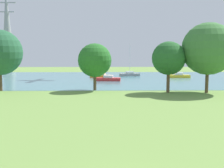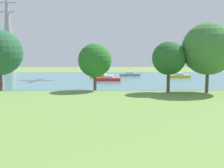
% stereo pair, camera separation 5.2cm
% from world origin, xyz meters
% --- Properties ---
extents(ground_plane, '(160.00, 160.00, 0.00)m').
position_xyz_m(ground_plane, '(0.00, 22.00, 0.00)').
color(ground_plane, olive).
extents(water_surface, '(140.00, 40.00, 0.02)m').
position_xyz_m(water_surface, '(0.00, 50.00, 0.01)').
color(water_surface, teal).
rests_on(water_surface, ground).
extents(sailboat_gray, '(5.03, 2.75, 7.82)m').
position_xyz_m(sailboat_gray, '(4.55, 56.11, 0.47)').
color(sailboat_gray, gray).
rests_on(sailboat_gray, water_surface).
extents(sailboat_orange, '(5.02, 2.63, 6.89)m').
position_xyz_m(sailboat_orange, '(-2.25, 51.47, 0.46)').
color(sailboat_orange, orange).
rests_on(sailboat_orange, water_surface).
extents(sailboat_yellow, '(4.84, 1.62, 6.45)m').
position_xyz_m(sailboat_yellow, '(15.17, 51.17, 0.46)').
color(sailboat_yellow, yellow).
rests_on(sailboat_yellow, water_surface).
extents(sailboat_red, '(4.92, 1.95, 5.14)m').
position_xyz_m(sailboat_red, '(-0.68, 44.17, 0.44)').
color(sailboat_red, red).
rests_on(sailboat_red, water_surface).
extents(tree_west_far, '(4.85, 4.85, 6.79)m').
position_xyz_m(tree_west_far, '(-2.68, 30.45, 4.35)').
color(tree_west_far, brown).
rests_on(tree_west_far, ground).
extents(tree_east_far, '(4.56, 4.56, 6.98)m').
position_xyz_m(tree_east_far, '(7.47, 28.08, 4.68)').
color(tree_east_far, brown).
rests_on(tree_east_far, ground).
extents(tree_east_near, '(7.03, 7.03, 9.47)m').
position_xyz_m(tree_east_near, '(12.70, 27.75, 5.95)').
color(tree_east_near, brown).
rests_on(tree_east_near, ground).
extents(electricity_pylon, '(6.40, 4.40, 27.91)m').
position_xyz_m(electricity_pylon, '(-34.50, 84.10, 13.97)').
color(electricity_pylon, gray).
rests_on(electricity_pylon, ground).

